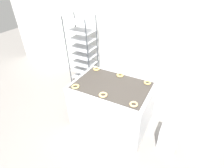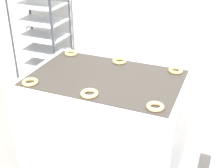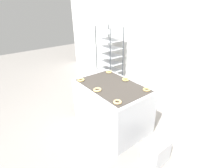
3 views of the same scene
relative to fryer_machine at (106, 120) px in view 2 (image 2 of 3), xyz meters
The scene contains 8 objects.
fryer_machine is the anchor object (origin of this frame).
baking_rack_cart 1.67m from the fryer_machine, 143.04° to the left, with size 0.62×0.45×1.71m.
donut_near_left 0.78m from the fryer_machine, 147.39° to the right, with size 0.13×0.13×0.03m, color #DAB965.
donut_near_center 0.57m from the fryer_machine, 88.87° to the right, with size 0.14×0.14×0.03m, color #E5B86F.
donut_near_right 0.77m from the fryer_machine, 31.65° to the right, with size 0.13×0.13×0.03m, color tan.
donut_far_left 0.77m from the fryer_machine, 146.65° to the left, with size 0.13×0.13×0.03m, color #DFB865.
donut_far_center 0.57m from the fryer_machine, 89.32° to the left, with size 0.13×0.13×0.03m, color #D7B85F.
donut_far_right 0.78m from the fryer_machine, 31.66° to the left, with size 0.13×0.13×0.03m, color #E1B863.
Camera 2 is at (0.95, -1.48, 2.08)m, focal length 50.00 mm.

